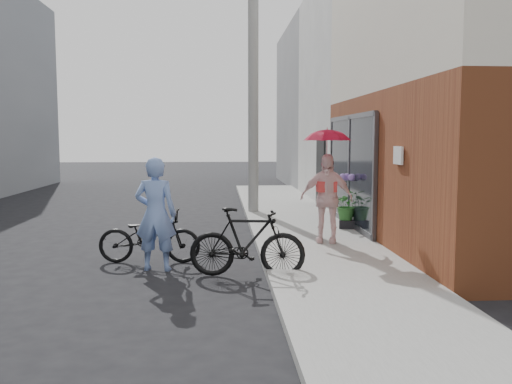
{
  "coord_description": "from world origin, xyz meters",
  "views": [
    {
      "loc": [
        0.19,
        -8.64,
        2.1
      ],
      "look_at": [
        0.87,
        1.43,
        1.1
      ],
      "focal_mm": 38.0,
      "sensor_mm": 36.0,
      "label": 1
    }
  ],
  "objects": [
    {
      "name": "east_building_far",
      "position": [
        7.2,
        16.0,
        3.5
      ],
      "size": [
        8.0,
        8.0,
        7.0
      ],
      "primitive_type": "cube",
      "color": "slate",
      "rests_on": "ground"
    },
    {
      "name": "utility_pole",
      "position": [
        1.1,
        6.0,
        3.5
      ],
      "size": [
        0.28,
        0.28,
        7.0
      ],
      "primitive_type": "cylinder",
      "color": "#9E9E99",
      "rests_on": "ground"
    },
    {
      "name": "plaster_building",
      "position": [
        7.2,
        9.0,
        3.5
      ],
      "size": [
        8.0,
        6.0,
        7.0
      ],
      "primitive_type": "cube",
      "color": "silver",
      "rests_on": "ground"
    },
    {
      "name": "ground",
      "position": [
        0.0,
        0.0,
        0.0
      ],
      "size": [
        80.0,
        80.0,
        0.0
      ],
      "primitive_type": "plane",
      "color": "black",
      "rests_on": "ground"
    },
    {
      "name": "planter",
      "position": [
        3.0,
        3.07,
        0.21
      ],
      "size": [
        0.41,
        0.41,
        0.18
      ],
      "primitive_type": "cube",
      "rotation": [
        0.0,
        0.0,
        -0.21
      ],
      "color": "black",
      "rests_on": "sidewalk"
    },
    {
      "name": "officer",
      "position": [
        -0.83,
        -0.05,
        0.91
      ],
      "size": [
        0.71,
        0.51,
        1.81
      ],
      "primitive_type": "imported",
      "rotation": [
        0.0,
        0.0,
        3.02
      ],
      "color": "#7B9ADA",
      "rests_on": "ground"
    },
    {
      "name": "kimono_woman",
      "position": [
        2.21,
        1.49,
        0.97
      ],
      "size": [
        1.07,
        0.7,
        1.69
      ],
      "primitive_type": "imported",
      "rotation": [
        0.0,
        0.0,
        -0.32
      ],
      "color": "#FFD7D5",
      "rests_on": "sidewalk"
    },
    {
      "name": "curb",
      "position": [
        0.94,
        2.0,
        0.06
      ],
      "size": [
        0.12,
        24.0,
        0.12
      ],
      "primitive_type": "cube",
      "color": "#9E9E99",
      "rests_on": "ground"
    },
    {
      "name": "parasol",
      "position": [
        2.21,
        1.49,
        2.18
      ],
      "size": [
        0.85,
        0.85,
        0.75
      ],
      "primitive_type": "imported",
      "color": "red",
      "rests_on": "kimono_woman"
    },
    {
      "name": "sidewalk",
      "position": [
        2.1,
        2.0,
        0.06
      ],
      "size": [
        2.2,
        24.0,
        0.12
      ],
      "primitive_type": "cube",
      "color": "gray",
      "rests_on": "ground"
    },
    {
      "name": "bike_left",
      "position": [
        -1.0,
        0.48,
        0.45
      ],
      "size": [
        1.76,
        0.72,
        0.9
      ],
      "primitive_type": "imported",
      "rotation": [
        0.0,
        0.0,
        1.5
      ],
      "color": "black",
      "rests_on": "ground"
    },
    {
      "name": "potted_plant",
      "position": [
        3.0,
        3.07,
        0.64
      ],
      "size": [
        0.61,
        0.53,
        0.68
      ],
      "primitive_type": "imported",
      "color": "#33732E",
      "rests_on": "planter"
    },
    {
      "name": "bike_right",
      "position": [
        0.6,
        -0.55,
        0.53
      ],
      "size": [
        1.81,
        0.71,
        1.06
      ],
      "primitive_type": "imported",
      "rotation": [
        0.0,
        0.0,
        1.45
      ],
      "color": "black",
      "rests_on": "ground"
    }
  ]
}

